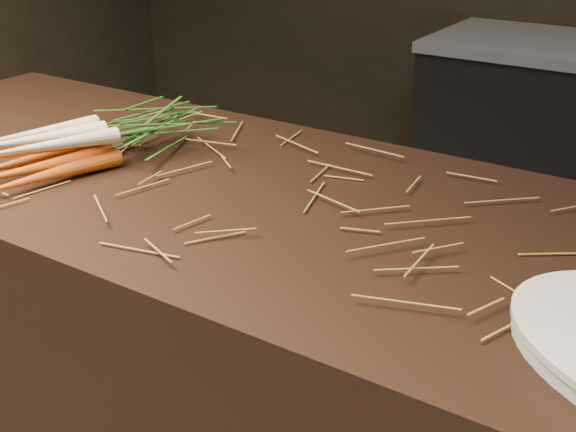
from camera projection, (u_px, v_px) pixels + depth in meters
name	position (u px, v px, depth m)	size (l,w,h in m)	color
straw_bedding	(361.00, 214.00, 1.12)	(1.40, 0.60, 0.02)	olive
root_veg_bunch	(115.00, 136.00, 1.35)	(0.31, 0.53, 0.10)	#C9501E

